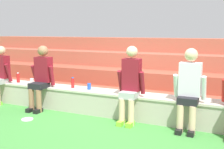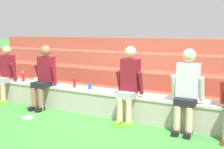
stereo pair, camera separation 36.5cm
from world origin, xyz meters
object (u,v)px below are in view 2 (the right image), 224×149
Objects in this scene: water_bottle_mid_left at (23,77)px; plastic_cup_right_end at (36,80)px; person_far_left at (6,72)px; person_center at (129,83)px; water_bottle_mid_right at (74,82)px; plastic_cup_middle at (90,86)px; frisbee at (28,118)px; person_left_of_center at (44,75)px; person_right_of_center at (187,88)px.

water_bottle_mid_left is 0.36m from plastic_cup_right_end.
person_center is (3.23, -0.02, 0.04)m from person_far_left.
person_center is at bearing -6.80° from plastic_cup_right_end.
person_far_left reaches higher than water_bottle_mid_right.
plastic_cup_middle reaches higher than frisbee.
person_left_of_center is 3.10m from person_right_of_center.
person_far_left is at bearing -179.97° from person_right_of_center.
water_bottle_mid_left is at bearing -169.68° from plastic_cup_right_end.
person_far_left is 5.71× the size of water_bottle_mid_left.
frisbee is (-2.88, -0.71, -0.74)m from person_right_of_center.
person_right_of_center is at bearing -4.52° from plastic_cup_right_end.
person_center is 10.87× the size of plastic_cup_middle.
water_bottle_mid_right is at bearing 170.15° from person_center.
plastic_cup_right_end is at bearing 175.48° from person_right_of_center.
person_left_of_center is 0.98× the size of person_right_of_center.
frisbee is at bearing -115.08° from water_bottle_mid_right.
person_right_of_center is (3.10, -0.01, 0.02)m from person_left_of_center.
water_bottle_mid_left is at bearing 138.74° from frisbee.
person_right_of_center is 3.96m from water_bottle_mid_left.
person_far_left is 5.86× the size of water_bottle_mid_right.
person_left_of_center is 1.05m from frisbee.
person_left_of_center is at bearing 179.23° from person_center.
person_center is 1.04m from plastic_cup_middle.
person_left_of_center reaches higher than plastic_cup_right_end.
person_center reaches higher than frisbee.
person_far_left is 1.71m from frisbee.
person_far_left is 4.28m from person_right_of_center.
plastic_cup_middle is at bearing 173.89° from person_right_of_center.
frisbee is (0.71, -1.00, -0.53)m from plastic_cup_right_end.
person_left_of_center is 6.18× the size of frisbee.
person_far_left reaches higher than frisbee.
water_bottle_mid_left is at bearing -179.88° from water_bottle_mid_right.
person_right_of_center reaches higher than person_left_of_center.
water_bottle_mid_right reaches higher than plastic_cup_middle.
person_far_left is at bearing 152.97° from frisbee.
person_right_of_center reaches higher than frisbee.
person_left_of_center is at bearing -161.76° from water_bottle_mid_right.
person_right_of_center is 3.06m from frisbee.
plastic_cup_right_end is at bearing 10.32° from water_bottle_mid_left.
plastic_cup_right_end is (-1.15, 0.06, -0.05)m from water_bottle_mid_right.
person_right_of_center is 12.59× the size of plastic_cup_right_end.
plastic_cup_middle is (2.23, 0.22, -0.16)m from person_far_left.
plastic_cup_middle is at bearing 11.34° from person_left_of_center.
water_bottle_mid_right is (-2.44, 0.22, -0.16)m from person_right_of_center.
person_right_of_center is at bearing -0.15° from person_left_of_center.
water_bottle_mid_left is 1.06× the size of frisbee.
plastic_cup_middle is at bearing -0.04° from water_bottle_mid_left.
plastic_cup_right_end is (0.68, 0.29, -0.17)m from person_far_left.
plastic_cup_right_end is 0.86× the size of plastic_cup_middle.
person_right_of_center is at bearing 13.91° from frisbee.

